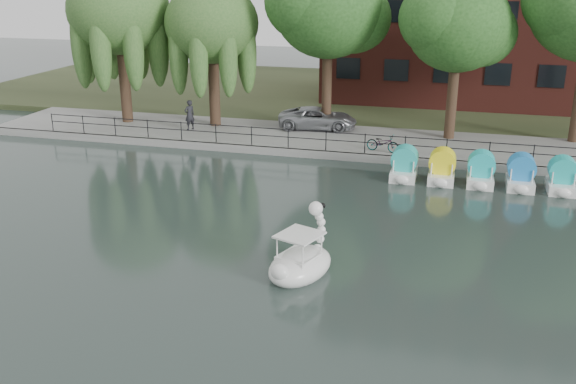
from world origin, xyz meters
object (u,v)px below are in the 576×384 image
at_px(pedestrian, 189,113).
at_px(swan_boat, 301,260).
at_px(bicycle, 383,142).
at_px(minivan, 318,117).

distance_m(pedestrian, swan_boat, 18.69).
xyz_separation_m(bicycle, pedestrian, (-11.32, 1.78, 0.49)).
relative_size(bicycle, pedestrian, 0.87).
distance_m(bicycle, swan_boat, 13.70).
bearing_deg(minivan, pedestrian, 99.63).
bearing_deg(swan_boat, minivan, 121.05).
bearing_deg(minivan, bicycle, -139.58).
bearing_deg(swan_boat, bicycle, 106.51).
distance_m(minivan, swan_boat, 17.91).
xyz_separation_m(pedestrian, swan_boat, (10.48, -15.45, -0.91)).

